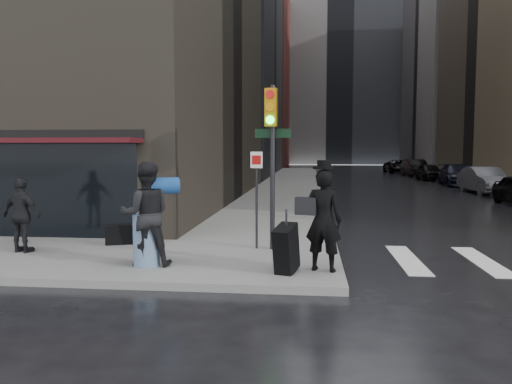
# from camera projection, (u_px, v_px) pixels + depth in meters

# --- Properties ---
(ground) EXTENTS (140.00, 140.00, 0.00)m
(ground) POSITION_uv_depth(u_px,v_px,m) (245.00, 266.00, 10.43)
(ground) COLOR black
(ground) RESTS_ON ground
(sidewalk_left) EXTENTS (4.00, 50.00, 0.15)m
(sidewalk_left) POSITION_uv_depth(u_px,v_px,m) (292.00, 181.00, 37.17)
(sidewalk_left) COLOR slate
(sidewalk_left) RESTS_ON ground
(sidewalk_right) EXTENTS (3.00, 50.00, 0.15)m
(sidewalk_right) POSITION_uv_depth(u_px,v_px,m) (480.00, 183.00, 35.72)
(sidewalk_right) COLOR slate
(sidewalk_right) RESTS_ON ground
(bldg_left_far) EXTENTS (22.00, 20.00, 26.00)m
(bldg_left_far) POSITION_uv_depth(u_px,v_px,m) (211.00, 76.00, 72.14)
(bldg_left_far) COLOR brown
(bldg_left_far) RESTS_ON ground
(bldg_right_far) EXTENTS (22.00, 20.00, 25.00)m
(bldg_right_far) POSITION_uv_depth(u_px,v_px,m) (503.00, 71.00, 64.05)
(bldg_right_far) COLOR gray
(bldg_right_far) RESTS_ON ground
(bldg_distant) EXTENTS (40.00, 12.00, 32.00)m
(bldg_distant) POSITION_uv_depth(u_px,v_px,m) (338.00, 71.00, 85.70)
(bldg_distant) COLOR gray
(bldg_distant) RESTS_ON ground
(man_overcoat) EXTENTS (1.34, 0.99, 2.12)m
(man_overcoat) POSITION_uv_depth(u_px,v_px,m) (316.00, 224.00, 9.28)
(man_overcoat) COLOR black
(man_overcoat) RESTS_ON ground
(man_jeans) EXTENTS (1.49, 1.04, 2.04)m
(man_jeans) POSITION_uv_depth(u_px,v_px,m) (146.00, 214.00, 9.72)
(man_jeans) COLOR black
(man_jeans) RESTS_ON ground
(man_greycoat) EXTENTS (1.05, 0.62, 1.67)m
(man_greycoat) POSITION_uv_depth(u_px,v_px,m) (22.00, 215.00, 11.01)
(man_greycoat) COLOR black
(man_greycoat) RESTS_ON ground
(traffic_light) EXTENTS (0.92, 0.48, 3.71)m
(traffic_light) POSITION_uv_depth(u_px,v_px,m) (270.00, 144.00, 11.17)
(traffic_light) COLOR black
(traffic_light) RESTS_ON ground
(fire_hydrant) EXTENTS (0.45, 0.35, 0.79)m
(fire_hydrant) POSITION_uv_depth(u_px,v_px,m) (324.00, 208.00, 16.40)
(fire_hydrant) COLOR #B4120B
(fire_hydrant) RESTS_ON ground
(parked_car_2) EXTENTS (1.79, 4.55, 1.47)m
(parked_car_2) POSITION_uv_depth(u_px,v_px,m) (485.00, 180.00, 27.60)
(parked_car_2) COLOR #505055
(parked_car_2) RESTS_ON ground
(parked_car_3) EXTENTS (2.35, 5.11, 1.45)m
(parked_car_3) POSITION_uv_depth(u_px,v_px,m) (458.00, 175.00, 33.61)
(parked_car_3) COLOR black
(parked_car_3) RESTS_ON ground
(parked_car_4) EXTENTS (1.70, 3.98, 1.34)m
(parked_car_4) POSITION_uv_depth(u_px,v_px,m) (429.00, 172.00, 39.70)
(parked_car_4) COLOR black
(parked_car_4) RESTS_ON ground
(parked_car_5) EXTENTS (2.03, 4.80, 1.54)m
(parked_car_5) POSITION_uv_depth(u_px,v_px,m) (416.00, 168.00, 45.71)
(parked_car_5) COLOR black
(parked_car_5) RESTS_ON ground
(parked_car_6) EXTENTS (2.53, 5.05, 1.37)m
(parked_car_6) POSITION_uv_depth(u_px,v_px,m) (398.00, 166.00, 51.81)
(parked_car_6) COLOR black
(parked_car_6) RESTS_ON ground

